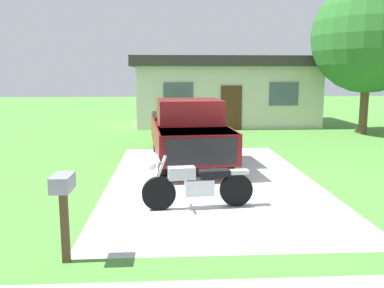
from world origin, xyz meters
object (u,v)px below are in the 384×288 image
Objects in this scene: motorcycle at (197,185)px; pickup_truck at (187,130)px; mailbox at (63,195)px; neighbor_house at (224,90)px; shade_tree at (369,37)px.

pickup_truck is (0.00, 4.60, 0.48)m from motorcycle.
pickup_truck reaches higher than motorcycle.
pickup_truck is 7.16m from mailbox.
mailbox is (-2.00, -2.27, 0.51)m from motorcycle.
neighbor_house reaches higher than pickup_truck.
neighbor_house reaches higher than motorcycle.
mailbox is 0.19× the size of shade_tree.
neighbor_house is (-5.65, 4.26, -2.44)m from shade_tree.
mailbox is 17.06m from neighbor_house.
motorcycle is 4.63m from pickup_truck.
mailbox is (-2.01, -6.88, 0.03)m from pickup_truck.
motorcycle is at bearing -129.14° from shade_tree.
motorcycle is 0.23× the size of neighbor_house.
neighbor_house is at bearing 74.92° from mailbox.
shade_tree is (10.08, 12.20, 3.25)m from mailbox.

